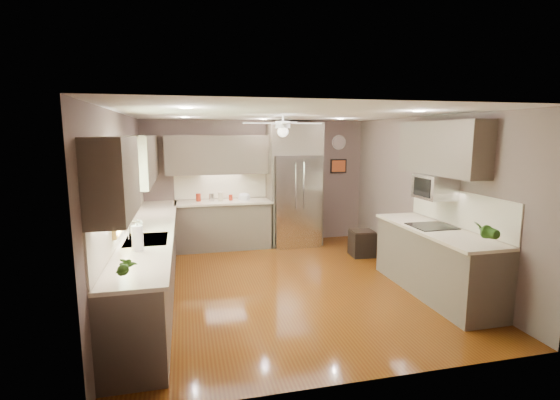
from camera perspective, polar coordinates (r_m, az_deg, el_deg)
name	(u,v)px	position (r m, az deg, el deg)	size (l,w,h in m)	color
floor	(287,284)	(6.20, 1.05, -11.74)	(5.00, 5.00, 0.00)	#53260B
ceiling	(288,114)	(5.80, 1.13, 11.99)	(5.00, 5.00, 0.00)	white
wall_back	(257,182)	(8.29, -3.22, 2.51)	(4.50, 4.50, 0.00)	brown
wall_front	(360,249)	(3.56, 11.21, -6.78)	(4.50, 4.50, 0.00)	brown
wall_left	(123,208)	(5.75, -21.19, -1.12)	(5.00, 5.00, 0.00)	brown
wall_right	(426,197)	(6.79, 19.82, 0.46)	(5.00, 5.00, 0.00)	brown
canister_a	(198,197)	(7.95, -11.41, 0.37)	(0.09, 0.09, 0.15)	maroon
canister_b	(212,197)	(7.95, -9.59, 0.35)	(0.10, 0.10, 0.15)	silver
canister_c	(221,196)	(7.93, -8.34, 0.51)	(0.10, 0.10, 0.17)	#BAAF8B
canister_d	(231,197)	(7.96, -6.95, 0.36)	(0.07, 0.07, 0.11)	maroon
soap_bottle	(139,223)	(5.79, -19.22, -3.14)	(0.08, 0.08, 0.18)	white
potted_plant_left	(126,267)	(3.78, -20.85, -8.75)	(0.16, 0.11, 0.31)	#2C5919
potted_plant_right	(485,231)	(5.23, 26.86, -3.91)	(0.20, 0.16, 0.37)	#2C5919
bowl	(244,199)	(7.95, -5.03, 0.15)	(0.24, 0.24, 0.06)	#BAAF8B
left_run	(150,259)	(6.04, -17.77, -7.94)	(0.65, 4.70, 1.45)	#4E4239
back_run	(224,224)	(8.04, -7.90, -3.32)	(1.85, 0.65, 1.45)	#4E4239
uppers	(230,157)	(6.37, -7.01, 6.03)	(4.50, 4.70, 0.95)	#4E4239
window	(118,191)	(5.21, -21.78, 1.17)	(0.05, 1.12, 0.92)	#BFF2B2
sink	(147,242)	(5.30, -18.26, -5.60)	(0.50, 0.70, 0.32)	silver
refrigerator	(295,186)	(8.12, 2.08, 1.94)	(1.06, 0.75, 2.45)	silver
right_run	(435,260)	(6.13, 20.98, -7.86)	(0.70, 2.20, 1.45)	#4E4239
microwave	(435,187)	(6.18, 20.96, 1.74)	(0.43, 0.55, 0.34)	silver
ceiling_fan	(283,127)	(6.08, 0.40, 10.28)	(1.18, 1.18, 0.32)	white
recessed_lights	(279,116)	(6.18, -0.19, 11.77)	(2.84, 3.14, 0.01)	white
wall_clock	(339,142)	(8.70, 8.29, 8.03)	(0.30, 0.03, 0.30)	white
framed_print	(338,166)	(8.72, 8.22, 4.74)	(0.36, 0.03, 0.30)	black
stool	(362,243)	(7.66, 11.47, -5.96)	(0.44, 0.44, 0.48)	black
paper_towel	(138,238)	(4.78, -19.40, -5.12)	(0.12, 0.12, 0.31)	white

